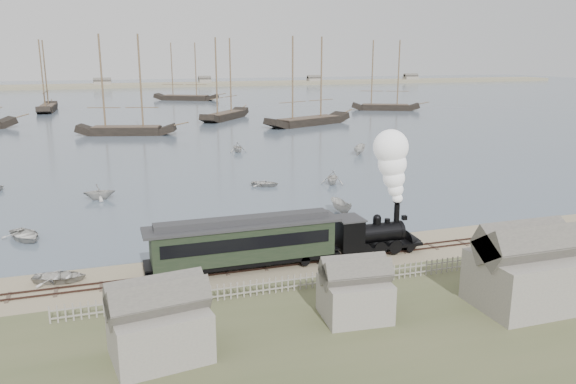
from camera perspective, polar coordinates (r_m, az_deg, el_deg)
name	(u,v)px	position (r m, az deg, el deg)	size (l,w,h in m)	color
ground	(269,257)	(45.90, -1.94, -6.60)	(600.00, 600.00, 0.00)	tan
harbor_water	(135,100)	(212.21, -15.32, 9.05)	(600.00, 336.00, 0.06)	#414E5D
rail_track	(276,265)	(44.10, -1.20, -7.41)	(120.00, 1.80, 0.16)	#38241E
picket_fence_west	(205,303)	(38.25, -8.42, -11.09)	(19.00, 0.10, 1.20)	gray
picket_fence_east	(455,271)	(44.77, 16.62, -7.74)	(15.00, 0.10, 1.20)	gray
shed_left	(161,357)	(32.56, -12.76, -16.02)	(5.00, 4.00, 4.10)	gray
shed_mid	(354,317)	(36.24, 6.74, -12.51)	(4.00, 3.50, 3.60)	gray
shed_right	(520,306)	(40.40, 22.54, -10.65)	(6.00, 5.00, 5.10)	gray
far_spit	(124,87)	(291.95, -16.31, 10.17)	(500.00, 20.00, 1.80)	tan
locomotive	(389,199)	(46.35, 10.22, -0.75)	(7.87, 2.94, 9.81)	black
passenger_coach	(244,241)	(42.69, -4.52, -5.00)	(14.87, 2.87, 3.61)	black
beached_dinghy	(60,277)	(44.15, -22.16, -7.98)	(3.74, 2.67, 0.77)	#BCB9B3
rowboat_0	(25,235)	(54.77, -25.18, -3.98)	(4.26, 3.04, 0.88)	#BCB9B3
rowboat_1	(99,192)	(66.58, -18.63, 0.03)	(3.41, 2.94, 1.80)	#BCB9B3
rowboat_2	(341,206)	(58.09, 5.37, -1.48)	(3.50, 1.32, 1.35)	#BCB9B3
rowboat_3	(265,183)	(69.63, -2.35, 0.89)	(3.46, 2.47, 0.72)	#BCB9B3
rowboat_4	(333,177)	(70.77, 4.55, 1.49)	(3.30, 2.85, 1.74)	#BCB9B3
rowboat_5	(359,150)	(92.57, 7.27, 4.30)	(4.02, 1.51, 1.55)	#BCB9B3
rowboat_7	(238,147)	(94.22, -5.13, 4.57)	(3.26, 2.81, 1.72)	#BCB9B3
schooner_2	(123,85)	(118.10, -16.38, 10.41)	(19.61, 4.52, 20.00)	black
schooner_3	(224,79)	(142.13, -6.49, 11.36)	(20.31, 4.69, 20.00)	black
schooner_4	(309,81)	(129.89, 2.12, 11.21)	(23.37, 5.39, 20.00)	black
schooner_5	(387,75)	(167.07, 9.99, 11.61)	(19.38, 4.47, 20.00)	black
schooner_7	(44,76)	(175.61, -23.54, 10.79)	(19.44, 4.49, 20.00)	black
schooner_8	(185,71)	(204.26, -10.42, 11.96)	(22.83, 5.27, 20.00)	black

